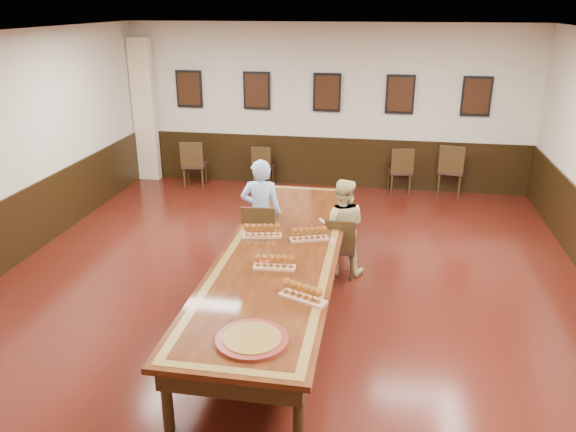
% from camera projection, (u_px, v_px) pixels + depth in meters
% --- Properties ---
extents(floor, '(8.00, 10.00, 0.02)m').
position_uv_depth(floor, '(281.00, 305.00, 7.03)').
color(floor, black).
rests_on(floor, ground).
extents(ceiling, '(8.00, 10.00, 0.02)m').
position_uv_depth(ceiling, '(280.00, 36.00, 5.88)').
color(ceiling, white).
rests_on(ceiling, floor).
extents(wall_back, '(8.00, 0.02, 3.20)m').
position_uv_depth(wall_back, '(327.00, 107.00, 11.07)').
color(wall_back, beige).
rests_on(wall_back, floor).
extents(chair_man, '(0.50, 0.53, 0.98)m').
position_uv_depth(chair_man, '(261.00, 235.00, 7.85)').
color(chair_man, black).
rests_on(chair_man, floor).
extents(chair_woman, '(0.41, 0.45, 0.87)m').
position_uv_depth(chair_woman, '(341.00, 246.00, 7.65)').
color(chair_woman, black).
rests_on(chair_woman, floor).
extents(spare_chair_a, '(0.51, 0.54, 0.96)m').
position_uv_depth(spare_chair_a, '(194.00, 163.00, 11.39)').
color(spare_chair_a, black).
rests_on(spare_chair_a, floor).
extents(spare_chair_b, '(0.40, 0.44, 0.85)m').
position_uv_depth(spare_chair_b, '(263.00, 165.00, 11.46)').
color(spare_chair_b, black).
rests_on(spare_chair_b, floor).
extents(spare_chair_c, '(0.50, 0.54, 0.93)m').
position_uv_depth(spare_chair_c, '(400.00, 169.00, 11.03)').
color(spare_chair_c, black).
rests_on(spare_chair_c, floor).
extents(spare_chair_d, '(0.57, 0.60, 1.01)m').
position_uv_depth(spare_chair_d, '(452.00, 169.00, 10.91)').
color(spare_chair_d, black).
rests_on(spare_chair_d, floor).
extents(person_man, '(0.60, 0.42, 1.56)m').
position_uv_depth(person_man, '(261.00, 213.00, 7.85)').
color(person_man, '#5080CA').
rests_on(person_man, floor).
extents(person_woman, '(0.68, 0.53, 1.36)m').
position_uv_depth(person_woman, '(342.00, 227.00, 7.65)').
color(person_woman, '#D8C687').
rests_on(person_woman, floor).
extents(pink_phone, '(0.07, 0.14, 0.01)m').
position_uv_depth(pink_phone, '(333.00, 242.00, 6.98)').
color(pink_phone, '#DC496A').
rests_on(pink_phone, conference_table).
extents(curtain, '(0.45, 0.18, 2.90)m').
position_uv_depth(curtain, '(145.00, 111.00, 11.54)').
color(curtain, beige).
rests_on(curtain, floor).
extents(wainscoting, '(8.00, 10.00, 1.00)m').
position_uv_depth(wainscoting, '(281.00, 269.00, 6.85)').
color(wainscoting, black).
rests_on(wainscoting, floor).
extents(conference_table, '(1.40, 5.00, 0.76)m').
position_uv_depth(conference_table, '(281.00, 260.00, 6.81)').
color(conference_table, black).
rests_on(conference_table, floor).
extents(posters, '(6.14, 0.04, 0.74)m').
position_uv_depth(posters, '(327.00, 92.00, 10.89)').
color(posters, black).
rests_on(posters, wall_back).
extents(flight_a, '(0.52, 0.25, 0.19)m').
position_uv_depth(flight_a, '(262.00, 231.00, 7.10)').
color(flight_a, '#AD6E48').
rests_on(flight_a, conference_table).
extents(flight_b, '(0.50, 0.30, 0.18)m').
position_uv_depth(flight_b, '(309.00, 234.00, 7.00)').
color(flight_b, '#AD6E48').
rests_on(flight_b, conference_table).
extents(flight_c, '(0.48, 0.18, 0.18)m').
position_uv_depth(flight_c, '(274.00, 262.00, 6.26)').
color(flight_c, '#AD6E48').
rests_on(flight_c, conference_table).
extents(flight_d, '(0.52, 0.34, 0.19)m').
position_uv_depth(flight_d, '(302.00, 292.00, 5.60)').
color(flight_d, '#AD6E48').
rests_on(flight_d, conference_table).
extents(red_plate_grp, '(0.20, 0.20, 0.03)m').
position_uv_depth(red_plate_grp, '(265.00, 260.00, 6.47)').
color(red_plate_grp, red).
rests_on(red_plate_grp, conference_table).
extents(carved_platter, '(0.71, 0.71, 0.05)m').
position_uv_depth(carved_platter, '(252.00, 340.00, 4.92)').
color(carved_platter, '#561711').
rests_on(carved_platter, conference_table).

